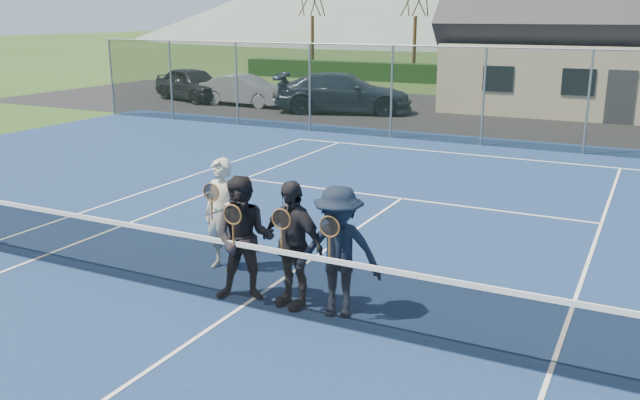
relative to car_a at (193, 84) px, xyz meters
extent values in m
plane|color=#2D4C1B|center=(15.03, 1.18, -0.78)|extent=(220.00, 220.00, 0.00)
cube|color=navy|center=(15.03, -18.82, -0.77)|extent=(30.00, 30.00, 0.02)
cube|color=black|center=(11.03, 1.18, -0.77)|extent=(40.00, 12.00, 0.01)
cube|color=black|center=(15.03, 13.18, -0.23)|extent=(40.00, 1.20, 1.10)
imported|color=black|center=(0.00, 0.00, 0.00)|extent=(4.91, 3.33, 1.55)
imported|color=gray|center=(3.23, -0.46, -0.10)|extent=(4.14, 1.58, 1.35)
imported|color=#192433|center=(8.13, -0.57, 0.04)|extent=(6.05, 3.95, 1.63)
cube|color=white|center=(15.03, -6.93, -0.75)|extent=(10.97, 0.06, 0.01)
cube|color=white|center=(10.91, -18.82, -0.75)|extent=(0.06, 23.77, 0.01)
cube|color=white|center=(19.14, -18.82, -0.75)|extent=(0.06, 23.77, 0.01)
cube|color=white|center=(15.03, -12.42, -0.75)|extent=(8.23, 0.06, 0.01)
cube|color=white|center=(15.03, -18.82, -0.75)|extent=(0.06, 12.80, 0.01)
cube|color=black|center=(15.03, -18.82, -0.30)|extent=(11.60, 0.02, 0.88)
cube|color=white|center=(15.03, -18.82, 0.15)|extent=(11.60, 0.03, 0.07)
cylinder|color=slate|center=(0.03, -5.32, 0.72)|extent=(0.07, 0.07, 3.00)
cylinder|color=slate|center=(3.03, -5.32, 0.72)|extent=(0.07, 0.07, 3.00)
cylinder|color=slate|center=(6.03, -5.32, 0.72)|extent=(0.07, 0.07, 3.00)
cylinder|color=slate|center=(9.03, -5.32, 0.72)|extent=(0.07, 0.07, 3.00)
cylinder|color=slate|center=(12.03, -5.32, 0.72)|extent=(0.07, 0.07, 3.00)
cylinder|color=slate|center=(15.03, -5.32, 0.72)|extent=(0.07, 0.07, 3.00)
cylinder|color=slate|center=(18.03, -5.32, 0.72)|extent=(0.07, 0.07, 3.00)
cube|color=black|center=(15.03, -5.32, 0.72)|extent=(30.00, 0.03, 3.00)
cylinder|color=slate|center=(15.03, -5.32, 2.22)|extent=(30.00, 0.04, 0.04)
cube|color=#2D2D33|center=(18.53, 1.16, 0.22)|extent=(1.00, 0.06, 2.00)
cube|color=black|center=(14.03, 1.16, 0.72)|extent=(1.20, 0.06, 1.00)
cube|color=black|center=(17.03, 1.16, 0.72)|extent=(1.20, 0.06, 1.00)
cylinder|color=#392815|center=(-0.97, 14.18, 1.15)|extent=(0.22, 0.22, 3.85)
cylinder|color=#392614|center=(6.03, 14.18, 1.15)|extent=(0.22, 0.22, 3.85)
cylinder|color=#3B2215|center=(17.03, 14.18, 1.15)|extent=(0.22, 0.22, 3.85)
imported|color=beige|center=(13.96, -17.72, 0.14)|extent=(0.70, 0.50, 1.80)
torus|color=brown|center=(13.96, -17.99, 0.57)|extent=(0.29, 0.02, 0.29)
cylinder|color=black|center=(13.96, -17.99, 0.57)|extent=(0.25, 0.00, 0.25)
cylinder|color=brown|center=(13.96, -17.99, 0.29)|extent=(0.03, 0.03, 0.32)
imported|color=black|center=(14.92, -18.57, 0.14)|extent=(1.07, 0.96, 1.80)
torus|color=brown|center=(14.92, -18.84, 0.57)|extent=(0.29, 0.02, 0.29)
cylinder|color=black|center=(14.92, -18.84, 0.57)|extent=(0.25, 0.00, 0.25)
cylinder|color=brown|center=(14.92, -18.84, 0.29)|extent=(0.03, 0.03, 0.32)
imported|color=black|center=(15.61, -18.45, 0.14)|extent=(1.13, 0.66, 1.80)
torus|color=brown|center=(15.61, -18.72, 0.57)|extent=(0.29, 0.02, 0.29)
cylinder|color=black|center=(15.61, -18.72, 0.57)|extent=(0.25, 0.00, 0.25)
cylinder|color=brown|center=(15.61, -18.72, 0.29)|extent=(0.03, 0.03, 0.32)
imported|color=black|center=(16.33, -18.46, 0.14)|extent=(1.29, 0.92, 1.80)
torus|color=brown|center=(16.33, -18.73, 0.57)|extent=(0.29, 0.02, 0.29)
cylinder|color=black|center=(16.33, -18.73, 0.57)|extent=(0.25, 0.00, 0.25)
cylinder|color=brown|center=(16.33, -18.73, 0.29)|extent=(0.03, 0.03, 0.32)
camera|label=1|loc=(19.91, -26.11, 3.18)|focal=38.00mm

